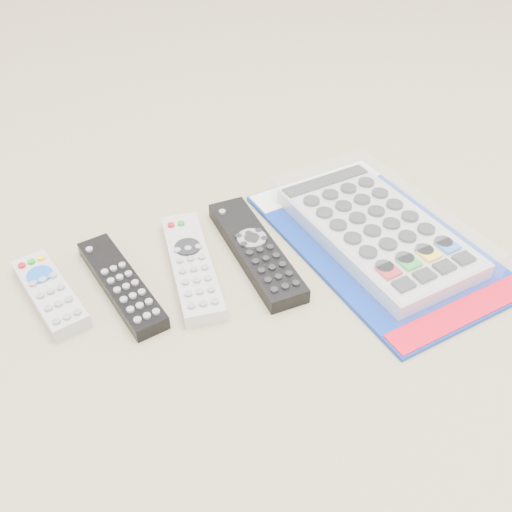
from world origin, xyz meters
name	(u,v)px	position (x,y,z in m)	size (l,w,h in m)	color
remote_small_grey	(50,293)	(-0.20, 0.03, 0.01)	(0.07, 0.15, 0.02)	#A6A6A8
remote_slim_black	(121,284)	(-0.12, 0.01, 0.01)	(0.06, 0.18, 0.02)	black
remote_silver_dvd	(191,265)	(-0.04, 0.00, 0.01)	(0.08, 0.20, 0.02)	silver
remote_large_black	(256,250)	(0.05, -0.01, 0.01)	(0.06, 0.21, 0.02)	black
jumbo_remote_packaged	(377,229)	(0.20, -0.05, 0.02)	(0.23, 0.35, 0.05)	navy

